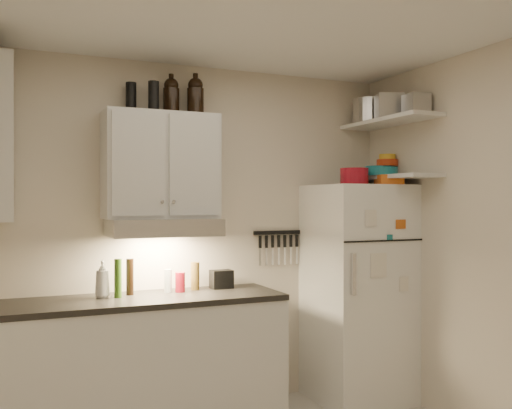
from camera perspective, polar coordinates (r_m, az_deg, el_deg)
name	(u,v)px	position (r m, az deg, el deg)	size (l,w,h in m)	color
ceiling	(282,1)	(3.14, 2.62, 19.65)	(3.20, 3.00, 0.02)	silver
back_wall	(194,237)	(4.37, -6.25, -3.25)	(3.20, 0.02, 2.60)	beige
right_wall	(509,244)	(3.96, 24.00, -3.64)	(0.02, 3.00, 2.60)	beige
base_cabinet	(130,369)	(4.09, -12.53, -15.76)	(2.10, 0.60, 0.88)	silver
countertop	(130,301)	(3.98, -12.53, -9.39)	(2.10, 0.62, 0.04)	black
upper_cabinet	(161,166)	(4.12, -9.50, 3.84)	(0.80, 0.33, 0.75)	silver
range_hood	(163,227)	(4.06, -9.27, -2.25)	(0.76, 0.46, 0.12)	silver
fridge	(358,292)	(4.65, 10.14, -8.61)	(0.70, 0.68, 1.70)	white
shelf_hi	(389,122)	(4.65, 13.16, 8.08)	(0.30, 0.95, 0.03)	silver
shelf_lo	(389,177)	(4.61, 13.15, 2.65)	(0.30, 0.95, 0.03)	silver
knife_strip	(278,232)	(4.61, 2.18, -2.82)	(0.42, 0.02, 0.03)	black
dutch_oven	(354,176)	(4.42, 9.80, 2.79)	(0.22, 0.22, 0.13)	maroon
book_stack	(389,180)	(4.49, 13.13, 2.42)	(0.18, 0.22, 0.07)	#C25918
spice_jar	(356,178)	(4.58, 10.02, 2.61)	(0.07, 0.07, 0.11)	silver
stock_pot	(370,112)	(4.91, 11.35, 9.07)	(0.29, 0.29, 0.21)	silver
tin_a	(389,107)	(4.66, 13.17, 9.48)	(0.20, 0.18, 0.20)	#AAAAAD
tin_b	(416,105)	(4.48, 15.74, 9.58)	(0.16, 0.16, 0.16)	#AAAAAD
bowl_teal	(378,171)	(4.80, 12.08, 3.25)	(0.22, 0.22, 0.09)	#156C78
bowl_orange	(387,163)	(4.77, 12.99, 4.09)	(0.17, 0.17, 0.05)	red
bowl_yellow	(387,157)	(4.78, 12.99, 4.66)	(0.13, 0.13, 0.04)	gold
plates	(381,171)	(4.60, 12.40, 3.25)	(0.26, 0.26, 0.06)	#156C78
growler_a	(171,96)	(4.28, -8.47, 10.66)	(0.12, 0.12, 0.28)	black
growler_b	(195,96)	(4.30, -6.08, 10.69)	(0.12, 0.12, 0.29)	black
thermos_a	(154,97)	(4.16, -10.20, 10.54)	(0.08, 0.08, 0.22)	black
thermos_b	(131,98)	(4.21, -12.39, 10.38)	(0.07, 0.07, 0.22)	black
soap_bottle	(102,277)	(4.01, -15.11, -7.00)	(0.11, 0.11, 0.28)	silver
pepper_mill	(195,276)	(4.24, -6.11, -7.13)	(0.06, 0.06, 0.20)	brown
oil_bottle	(118,278)	(3.99, -13.64, -7.18)	(0.05, 0.05, 0.26)	#325C17
vinegar_bottle	(130,277)	(4.09, -12.50, -7.07)	(0.05, 0.05, 0.25)	black
clear_bottle	(168,281)	(4.16, -8.79, -7.55)	(0.06, 0.06, 0.17)	silver
red_jar	(180,282)	(4.16, -7.60, -7.71)	(0.07, 0.07, 0.14)	maroon
caddy	(221,279)	(4.31, -3.48, -7.46)	(0.16, 0.11, 0.14)	black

